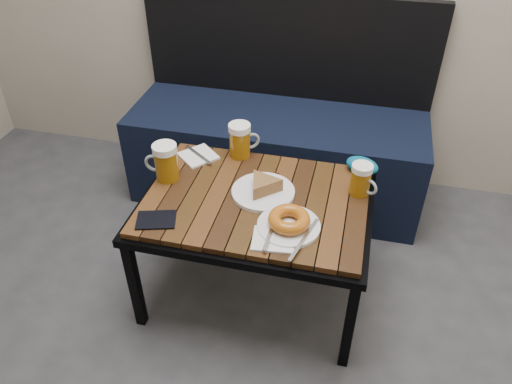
% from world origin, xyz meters
% --- Properties ---
extents(bench, '(1.40, 0.50, 0.95)m').
position_xyz_m(bench, '(-0.27, 1.76, 0.27)').
color(bench, black).
rests_on(bench, ground).
extents(cafe_table, '(0.84, 0.62, 0.47)m').
position_xyz_m(cafe_table, '(-0.22, 1.08, 0.43)').
color(cafe_table, black).
rests_on(cafe_table, ground).
extents(beer_mug_left, '(0.13, 0.09, 0.15)m').
position_xyz_m(beer_mug_left, '(-0.58, 1.13, 0.55)').
color(beer_mug_left, '#8C570B').
rests_on(beer_mug_left, cafe_table).
extents(beer_mug_centre, '(0.13, 0.12, 0.14)m').
position_xyz_m(beer_mug_centre, '(-0.34, 1.34, 0.54)').
color(beer_mug_centre, '#8C570B').
rests_on(beer_mug_centre, cafe_table).
extents(beer_mug_right, '(0.11, 0.10, 0.12)m').
position_xyz_m(beer_mug_right, '(0.15, 1.20, 0.53)').
color(beer_mug_right, '#8C570B').
rests_on(beer_mug_right, cafe_table).
extents(plate_pie, '(0.23, 0.23, 0.07)m').
position_xyz_m(plate_pie, '(-0.20, 1.11, 0.50)').
color(plate_pie, white).
rests_on(plate_pie, cafe_table).
extents(plate_bagel, '(0.21, 0.28, 0.06)m').
position_xyz_m(plate_bagel, '(-0.07, 0.95, 0.50)').
color(plate_bagel, white).
rests_on(plate_bagel, cafe_table).
extents(napkin_left, '(0.18, 0.18, 0.01)m').
position_xyz_m(napkin_left, '(-0.51, 1.29, 0.48)').
color(napkin_left, white).
rests_on(napkin_left, cafe_table).
extents(napkin_right, '(0.15, 0.13, 0.01)m').
position_xyz_m(napkin_right, '(-0.11, 0.88, 0.48)').
color(napkin_right, white).
rests_on(napkin_right, cafe_table).
extents(passport_navy, '(0.15, 0.13, 0.01)m').
position_xyz_m(passport_navy, '(-0.52, 0.88, 0.48)').
color(passport_navy, black).
rests_on(passport_navy, cafe_table).
extents(passport_burgundy, '(0.11, 0.14, 0.01)m').
position_xyz_m(passport_burgundy, '(-0.19, 1.18, 0.47)').
color(passport_burgundy, black).
rests_on(passport_burgundy, cafe_table).
extents(knit_pouch, '(0.15, 0.13, 0.06)m').
position_xyz_m(knit_pouch, '(0.14, 1.34, 0.50)').
color(knit_pouch, '#05588C').
rests_on(knit_pouch, cafe_table).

